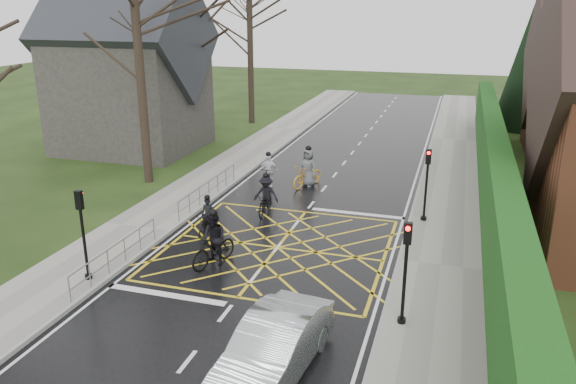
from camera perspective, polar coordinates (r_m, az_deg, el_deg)
The scene contains 22 objects.
ground at distance 21.37m, azimuth -1.09°, elevation -5.67°, with size 120.00×120.00×0.00m, color black.
road at distance 21.37m, azimuth -1.09°, elevation -5.66°, with size 9.00×80.00×0.01m, color black.
sidewalk_right at distance 20.45m, azimuth 15.24°, elevation -7.31°, with size 3.00×80.00×0.15m, color gray.
sidewalk_left at distance 23.77m, azimuth -15.00°, elevation -3.58°, with size 3.00×80.00×0.15m, color gray.
stone_wall at distance 25.97m, azimuth 19.74°, elevation -1.51°, with size 0.50×38.00×0.70m, color slate.
hedge at distance 25.46m, azimuth 20.16°, elevation 2.20°, with size 0.90×38.00×2.80m, color #123B10.
conifer at distance 44.91m, azimuth 23.51°, elevation 12.23°, with size 4.60×4.60×10.00m.
church at distance 36.49m, azimuth -15.95°, elevation 11.80°, with size 8.80×7.80×11.00m.
tree_near at distance 28.81m, azimuth -15.18°, elevation 16.23°, with size 9.24×9.24×11.44m.
tree_mid at distance 36.29m, azimuth -9.76°, elevation 18.07°, with size 10.08×10.08×12.48m.
tree_far at distance 43.38m, azimuth -3.90°, elevation 16.41°, with size 8.40×8.40×10.40m.
railing_south at distance 20.12m, azimuth -17.07°, elevation -5.71°, with size 0.05×5.04×1.03m.
railing_north at distance 26.20m, azimuth -8.06°, elevation 0.62°, with size 0.05×6.04×1.03m.
traffic_light_ne at distance 23.81m, azimuth 13.86°, elevation 0.62°, with size 0.24×0.31×3.21m.
traffic_light_se at distance 16.01m, azimuth 11.79°, elevation -8.23°, with size 0.24×0.31×3.21m.
traffic_light_sw at distance 19.30m, azimuth -20.05°, elevation -4.24°, with size 0.24×0.31×3.21m.
cyclist_rear at distance 22.69m, azimuth -8.19°, elevation -2.95°, with size 0.69×1.70×1.62m.
cyclist_back at distance 19.89m, azimuth -7.54°, elevation -5.27°, with size 1.28×2.16×2.09m.
cyclist_mid at distance 24.60m, azimuth -2.28°, elevation -0.69°, with size 1.13×1.93×1.84m.
cyclist_front at distance 28.20m, azimuth -2.02°, elevation 1.84°, with size 1.01×1.86×1.81m.
cyclist_lead at distance 28.25m, azimuth 2.03°, elevation 2.00°, with size 1.54×2.29×2.10m.
car at distance 14.29m, azimuth -1.48°, elevation -15.53°, with size 1.60×4.60×1.51m, color #B0B3B8.
Camera 1 is at (6.11, -18.51, 8.76)m, focal length 35.00 mm.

